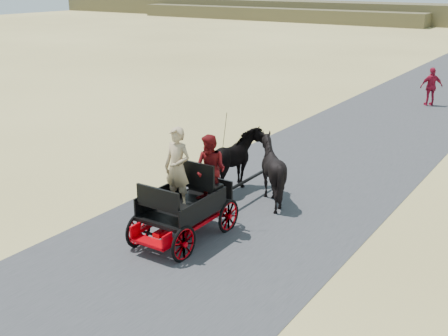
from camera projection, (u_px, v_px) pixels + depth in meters
The scene contains 9 objects.
ground at pixel (204, 241), 12.47m from camera, with size 140.00×140.00×0.00m, color tan.
road at pixel (204, 241), 12.47m from camera, with size 6.00×140.00×0.01m, color #38383A.
ridge_near at pixel (273, 14), 73.62m from camera, with size 40.00×4.00×1.60m, color brown.
carriage at pixel (185, 223), 12.54m from camera, with size 1.30×2.40×0.72m, color black, non-canonical shape.
horse_left at pixel (236, 163), 15.04m from camera, with size 0.91×2.01×1.70m, color black.
horse_right at pixel (272, 170), 14.47m from camera, with size 1.37×1.54×1.70m, color black.
driver_man at pixel (177, 167), 12.28m from camera, with size 0.66×0.43×1.80m, color tan.
passenger_woman at pixel (211, 170), 12.49m from camera, with size 0.77×0.60×1.58m, color #660C0F.
pedestrian at pixel (431, 87), 25.24m from camera, with size 1.01×0.42×1.73m, color maroon.
Camera 1 is at (6.57, -9.16, 5.60)m, focal length 45.00 mm.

